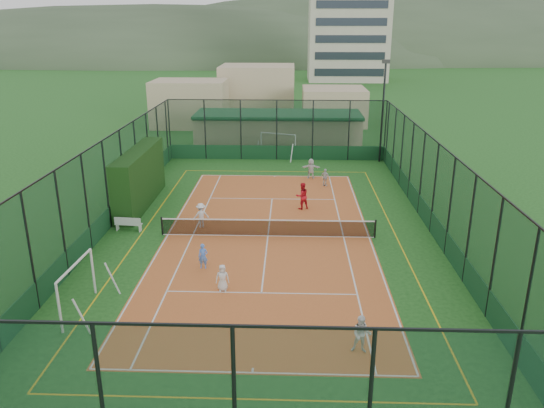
{
  "coord_description": "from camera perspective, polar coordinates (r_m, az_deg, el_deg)",
  "views": [
    {
      "loc": [
        1.19,
        -26.68,
        11.08
      ],
      "look_at": [
        0.16,
        1.91,
        1.2
      ],
      "focal_mm": 35.0,
      "sensor_mm": 36.0,
      "label": 1
    }
  ],
  "objects": [
    {
      "name": "futsal_goal_near",
      "position": [
        22.67,
        -20.21,
        -8.54
      ],
      "size": [
        3.23,
        1.08,
        2.06
      ],
      "primitive_type": null,
      "rotation": [
        0.0,
        0.0,
        1.52
      ],
      "color": "white",
      "rests_on": "ground"
    },
    {
      "name": "child_far_back",
      "position": [
        39.49,
        4.22,
        3.84
      ],
      "size": [
        1.39,
        0.46,
        1.49
      ],
      "primitive_type": "imported",
      "rotation": [
        0.0,
        0.0,
        3.13
      ],
      "color": "white",
      "rests_on": "court_slab"
    },
    {
      "name": "coach",
      "position": [
        32.86,
        3.25,
        0.88
      ],
      "size": [
        1.0,
        0.91,
        1.68
      ],
      "primitive_type": "imported",
      "rotation": [
        0.0,
        0.0,
        3.55
      ],
      "color": "red",
      "rests_on": "court_slab"
    },
    {
      "name": "apartment_tower",
      "position": [
        109.28,
        8.3,
        20.92
      ],
      "size": [
        15.0,
        12.0,
        30.0
      ],
      "primitive_type": "cube",
      "color": "beige",
      "rests_on": "ground"
    },
    {
      "name": "perimeter_fence",
      "position": [
        28.05,
        -0.46,
        1.24
      ],
      "size": [
        18.12,
        34.12,
        5.0
      ],
      "primitive_type": null,
      "color": "#113321",
      "rests_on": "ground"
    },
    {
      "name": "futsal_goal_far",
      "position": [
        45.39,
        0.64,
        6.27
      ],
      "size": [
        3.36,
        2.0,
        2.09
      ],
      "primitive_type": null,
      "rotation": [
        0.0,
        0.0,
        -0.35
      ],
      "color": "white",
      "rests_on": "ground"
    },
    {
      "name": "hedge_left",
      "position": [
        34.39,
        -14.05,
        2.75
      ],
      "size": [
        1.21,
        8.05,
        3.52
      ],
      "primitive_type": "cube",
      "color": "black",
      "rests_on": "ground"
    },
    {
      "name": "white_bench",
      "position": [
        30.57,
        -15.18,
        -2.04
      ],
      "size": [
        1.55,
        0.56,
        0.85
      ],
      "primitive_type": null,
      "rotation": [
        0.0,
        0.0,
        -0.1
      ],
      "color": "white",
      "rests_on": "ground"
    },
    {
      "name": "child_far_left",
      "position": [
        30.16,
        -7.64,
        -1.21
      ],
      "size": [
        1.05,
        0.84,
        1.42
      ],
      "primitive_type": "imported",
      "rotation": [
        0.0,
        0.0,
        3.53
      ],
      "color": "white",
      "rests_on": "court_slab"
    },
    {
      "name": "child_near_mid",
      "position": [
        25.26,
        -7.43,
        -5.59
      ],
      "size": [
        0.45,
        0.29,
        1.22
      ],
      "primitive_type": "imported",
      "rotation": [
        0.0,
        0.0,
        0.0
      ],
      "color": "#5589F1",
      "rests_on": "court_slab"
    },
    {
      "name": "ground",
      "position": [
        28.91,
        -0.45,
        -3.48
      ],
      "size": [
        300.0,
        300.0,
        0.0
      ],
      "primitive_type": "plane",
      "color": "#1E501B",
      "rests_on": "ground"
    },
    {
      "name": "clubhouse",
      "position": [
        49.61,
        0.66,
        8.0
      ],
      "size": [
        15.2,
        7.2,
        3.15
      ],
      "primitive_type": null,
      "color": "tan",
      "rests_on": "ground"
    },
    {
      "name": "tennis_balls",
      "position": [
        30.36,
        1.1,
        -2.27
      ],
      "size": [
        3.47,
        1.6,
        0.07
      ],
      "color": "#CCE033",
      "rests_on": "court_slab"
    },
    {
      "name": "child_near_left",
      "position": [
        23.17,
        -5.35,
        -7.9
      ],
      "size": [
        0.62,
        0.44,
        1.2
      ],
      "primitive_type": "imported",
      "rotation": [
        0.0,
        0.0,
        0.1
      ],
      "color": "white",
      "rests_on": "court_slab"
    },
    {
      "name": "distant_hills",
      "position": [
        177.03,
        1.74,
        15.45
      ],
      "size": [
        200.0,
        60.0,
        24.0
      ],
      "primitive_type": null,
      "color": "#384C33",
      "rests_on": "ground"
    },
    {
      "name": "child_near_right",
      "position": [
        19.33,
        9.62,
        -13.66
      ],
      "size": [
        0.75,
        0.62,
        1.41
      ],
      "primitive_type": "imported",
      "rotation": [
        0.0,
        0.0,
        -0.14
      ],
      "color": "white",
      "rests_on": "court_slab"
    },
    {
      "name": "court_slab",
      "position": [
        28.91,
        -0.45,
        -3.47
      ],
      "size": [
        11.17,
        23.97,
        0.01
      ],
      "primitive_type": "cube",
      "color": "#B45528",
      "rests_on": "ground"
    },
    {
      "name": "child_far_right",
      "position": [
        37.69,
        5.75,
        2.87
      ],
      "size": [
        0.78,
        0.67,
        1.25
      ],
      "primitive_type": "imported",
      "rotation": [
        0.0,
        0.0,
        2.54
      ],
      "color": "silver",
      "rests_on": "court_slab"
    },
    {
      "name": "tennis_net",
      "position": [
        28.71,
        -0.45,
        -2.51
      ],
      "size": [
        11.67,
        0.12,
        1.06
      ],
      "primitive_type": null,
      "color": "black",
      "rests_on": "ground"
    },
    {
      "name": "floodlight_ne",
      "position": [
        44.45,
        11.81,
        9.65
      ],
      "size": [
        0.6,
        0.26,
        8.25
      ],
      "primitive_type": null,
      "color": "black",
      "rests_on": "ground"
    }
  ]
}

